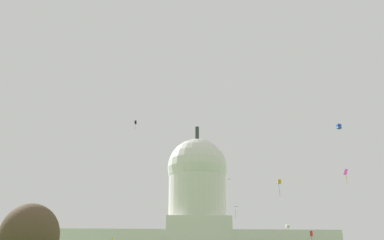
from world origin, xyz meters
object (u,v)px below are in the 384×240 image
object	(u,v)px
kite_orange_high	(228,180)
kite_white_low	(287,226)
kite_red_low	(311,234)
kite_black_high	(135,123)
kite_gold_mid	(279,182)
capitol_building	(197,230)
kite_blue_mid	(339,126)
tree_west_mid	(29,235)
kite_magenta_mid	(346,173)
kite_green_mid	(235,208)

from	to	relation	value
kite_orange_high	kite_white_low	bearing A→B (deg)	47.76
kite_red_low	kite_black_high	xyz separation A→B (m)	(-46.90, 56.24, 45.97)
kite_red_low	kite_gold_mid	distance (m)	14.10
kite_red_low	kite_gold_mid	bearing A→B (deg)	38.24
capitol_building	kite_gold_mid	bearing A→B (deg)	-81.65
kite_blue_mid	tree_west_mid	bearing A→B (deg)	82.05
kite_white_low	kite_red_low	bearing A→B (deg)	-104.14
tree_west_mid	kite_gold_mid	distance (m)	60.90
kite_white_low	kite_gold_mid	xyz separation A→B (m)	(-5.74, -17.49, 8.69)
kite_white_low	kite_gold_mid	distance (m)	20.36
kite_magenta_mid	kite_red_low	bearing A→B (deg)	21.11
capitol_building	kite_red_low	bearing A→B (deg)	-77.66
kite_red_low	kite_gold_mid	xyz separation A→B (m)	(-6.89, -0.30, 12.30)
tree_west_mid	kite_magenta_mid	xyz separation A→B (m)	(60.05, 20.55, 15.16)
kite_black_high	kite_blue_mid	bearing A→B (deg)	-176.18
kite_orange_high	kite_magenta_mid	size ratio (longest dim) A/B	0.38
kite_orange_high	kite_black_high	bearing A→B (deg)	-43.73
kite_blue_mid	kite_magenta_mid	size ratio (longest dim) A/B	0.26
kite_blue_mid	kite_green_mid	distance (m)	81.68
kite_red_low	kite_orange_high	size ratio (longest dim) A/B	2.04
kite_black_high	kite_red_low	bearing A→B (deg)	-162.96
kite_magenta_mid	kite_gold_mid	world-z (taller)	kite_gold_mid
capitol_building	kite_gold_mid	xyz separation A→B (m)	(14.16, -96.54, 2.27)
tree_west_mid	kite_black_high	distance (m)	102.91
kite_white_low	kite_orange_high	world-z (taller)	kite_orange_high
tree_west_mid	kite_red_low	distance (m)	64.88
kite_magenta_mid	tree_west_mid	bearing A→B (deg)	110.33
tree_west_mid	kite_red_low	size ratio (longest dim) A/B	5.21
kite_white_low	tree_west_mid	bearing A→B (deg)	-154.80
kite_orange_high	kite_red_low	bearing A→B (deg)	45.49
tree_west_mid	kite_blue_mid	distance (m)	55.99
kite_red_low	kite_orange_high	bearing A→B (deg)	-44.19
kite_green_mid	capitol_building	bearing A→B (deg)	151.27
tree_west_mid	kite_white_low	xyz separation A→B (m)	(54.22, 50.85, 7.00)
kite_blue_mid	kite_magenta_mid	bearing A→B (deg)	-32.91
kite_red_low	kite_white_low	world-z (taller)	kite_white_low
capitol_building	kite_magenta_mid	distance (m)	112.35
capitol_building	kite_magenta_mid	xyz separation A→B (m)	(25.74, -109.35, 1.74)
capitol_building	kite_blue_mid	world-z (taller)	capitol_building
kite_blue_mid	kite_magenta_mid	distance (m)	20.42
kite_red_low	kite_white_low	distance (m)	17.60
kite_red_low	kite_blue_mid	distance (m)	35.56
capitol_building	kite_red_low	distance (m)	99.03
kite_magenta_mid	kite_green_mid	size ratio (longest dim) A/B	0.89
kite_white_low	kite_black_high	bearing A→B (deg)	121.56
kite_blue_mid	kite_green_mid	xyz separation A→B (m)	(-7.77, 81.25, -3.09)
tree_west_mid	kite_orange_high	bearing A→B (deg)	65.44
kite_magenta_mid	kite_gold_mid	xyz separation A→B (m)	(-11.58, 12.81, 0.53)
kite_white_low	kite_magenta_mid	distance (m)	31.91
tree_west_mid	kite_orange_high	distance (m)	110.22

